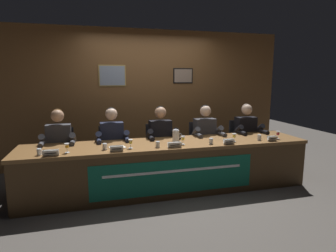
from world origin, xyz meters
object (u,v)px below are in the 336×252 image
juice_glass_left (131,142)px  chair_far_right (241,145)px  water_cup_left (105,147)px  chair_center (159,151)px  juice_glass_right (234,136)px  conference_table (170,158)px  chair_left (112,154)px  water_pitcher_central (176,136)px  panelist_right (206,135)px  juice_glass_far_left (67,146)px  nameplate_center (175,145)px  panelist_far_left (59,144)px  panelist_center (161,138)px  nameplate_left (117,149)px  water_cup_right (211,141)px  water_cup_far_left (39,152)px  chair_right (202,148)px  panelist_left (112,141)px  chair_far_left (61,158)px  water_cup_far_right (259,138)px  nameplate_far_right (272,138)px  nameplate_right (229,142)px  panelist_far_right (248,133)px  nameplate_far_left (51,153)px  water_cup_center (158,145)px  document_stack_left (117,147)px

juice_glass_left → chair_far_right: (2.18, 0.83, -0.38)m
water_cup_left → chair_center: size_ratio=0.09×
juice_glass_right → conference_table: bearing=175.1°
chair_left → water_pitcher_central: size_ratio=4.30×
panelist_right → juice_glass_far_left: bearing=-163.6°
water_cup_left → nameplate_center: (0.94, -0.14, 0.00)m
panelist_far_left → panelist_center: (1.59, 0.00, 0.00)m
nameplate_left → water_cup_right: 1.38m
water_cup_left → juice_glass_right: (1.92, -0.01, 0.05)m
chair_center → panelist_center: bearing=-90.0°
water_cup_far_left → chair_right: size_ratio=0.09×
water_cup_right → panelist_right: bearing=72.8°
panelist_left → juice_glass_right: (1.78, -0.62, 0.10)m
panelist_left → chair_far_left: bearing=165.9°
chair_far_right → water_cup_left: bearing=-162.2°
conference_table → chair_right: (0.79, 0.74, -0.08)m
juice_glass_far_left → juice_glass_right: same height
nameplate_left → juice_glass_left: juice_glass_left is taller
conference_table → chair_far_left: bearing=155.1°
panelist_center → water_cup_far_right: 1.55m
nameplate_left → water_cup_far_right: 2.21m
nameplate_center → water_cup_far_right: water_cup_far_right is taller
chair_left → water_pitcher_central: 1.18m
water_cup_far_left → juice_glass_left: bearing=2.9°
panelist_far_left → nameplate_far_right: bearing=-13.2°
chair_far_right → water_cup_far_right: bearing=-101.7°
water_cup_right → panelist_left: bearing=153.8°
juice_glass_far_left → panelist_center: bearing=24.6°
chair_left → nameplate_far_right: size_ratio=5.94×
juice_glass_far_left → chair_left: chair_left is taller
nameplate_center → nameplate_right: size_ratio=1.20×
chair_far_left → panelist_far_right: 3.20m
nameplate_far_left → water_cup_right: 2.19m
panelist_left → water_cup_center: bearing=-49.6°
chair_far_left → nameplate_far_right: 3.31m
conference_table → panelist_right: panelist_right is taller
chair_center → chair_right: bearing=0.0°
chair_far_right → panelist_far_left: bearing=-176.4°
conference_table → panelist_center: (0.00, 0.54, 0.20)m
chair_center → nameplate_center: (0.01, -0.95, 0.33)m
nameplate_left → nameplate_far_right: size_ratio=1.12×
chair_far_right → document_stack_left: (-2.35, -0.76, 0.30)m
nameplate_far_left → chair_far_left: bearing=89.3°
chair_right → chair_far_right: (0.79, 0.00, 0.00)m
nameplate_far_left → chair_right: (2.39, 0.96, -0.33)m
nameplate_right → chair_center: bearing=130.6°
juice_glass_far_left → chair_center: 1.69m
water_cup_center → chair_right: bearing=40.8°
water_cup_far_left → nameplate_center: water_cup_far_left is taller
chair_left → panelist_left: bearing=-90.0°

